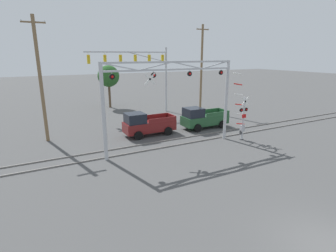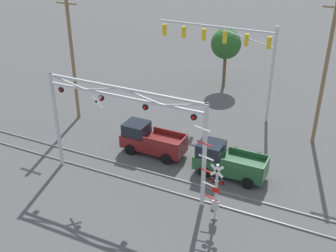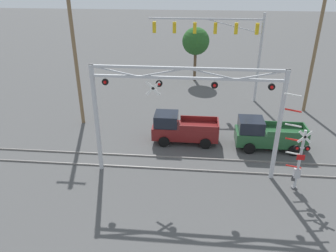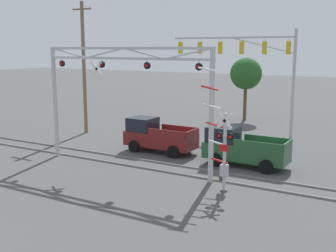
{
  "view_description": "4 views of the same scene",
  "coord_description": "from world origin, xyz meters",
  "px_view_note": "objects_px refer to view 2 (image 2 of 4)",
  "views": [
    {
      "loc": [
        -9.57,
        -4.68,
        7.3
      ],
      "look_at": [
        0.05,
        13.68,
        1.64
      ],
      "focal_mm": 28.0,
      "sensor_mm": 36.0,
      "label": 1
    },
    {
      "loc": [
        12.4,
        -6.74,
        16.35
      ],
      "look_at": [
        1.62,
        15.82,
        3.26
      ],
      "focal_mm": 45.0,
      "sensor_mm": 36.0,
      "label": 2
    },
    {
      "loc": [
        0.59,
        -4.44,
        11.73
      ],
      "look_at": [
        -1.2,
        14.66,
        2.39
      ],
      "focal_mm": 35.0,
      "sensor_mm": 36.0,
      "label": 3
    },
    {
      "loc": [
        13.93,
        -6.12,
        6.78
      ],
      "look_at": [
        1.53,
        15.14,
        2.22
      ],
      "focal_mm": 45.0,
      "sensor_mm": 36.0,
      "label": 4
    }
  ],
  "objects_px": {
    "traffic_signal_span": "(238,50)",
    "utility_pole_right": "(325,74)",
    "background_tree_beyond_span": "(226,44)",
    "pickup_truck_following": "(226,161)",
    "crossing_signal_mast": "(214,191)",
    "utility_pole_left": "(73,59)",
    "pickup_truck_lead": "(150,140)",
    "crossing_gantry": "(124,122)"
  },
  "relations": [
    {
      "from": "traffic_signal_span",
      "to": "utility_pole_right",
      "type": "xyz_separation_m",
      "value": [
        7.13,
        -1.96,
        -0.27
      ]
    },
    {
      "from": "utility_pole_right",
      "to": "background_tree_beyond_span",
      "type": "height_order",
      "value": "utility_pole_right"
    },
    {
      "from": "traffic_signal_span",
      "to": "pickup_truck_following",
      "type": "relative_size",
      "value": 2.11
    },
    {
      "from": "crossing_signal_mast",
      "to": "utility_pole_left",
      "type": "bearing_deg",
      "value": 153.28
    },
    {
      "from": "utility_pole_left",
      "to": "crossing_signal_mast",
      "type": "bearing_deg",
      "value": -26.72
    },
    {
      "from": "traffic_signal_span",
      "to": "pickup_truck_following",
      "type": "height_order",
      "value": "traffic_signal_span"
    },
    {
      "from": "traffic_signal_span",
      "to": "utility_pole_left",
      "type": "relative_size",
      "value": 0.99
    },
    {
      "from": "crossing_signal_mast",
      "to": "utility_pole_right",
      "type": "distance_m",
      "value": 13.11
    },
    {
      "from": "pickup_truck_following",
      "to": "traffic_signal_span",
      "type": "bearing_deg",
      "value": 104.94
    },
    {
      "from": "crossing_signal_mast",
      "to": "traffic_signal_span",
      "type": "bearing_deg",
      "value": 103.16
    },
    {
      "from": "pickup_truck_lead",
      "to": "utility_pole_left",
      "type": "height_order",
      "value": "utility_pole_left"
    },
    {
      "from": "pickup_truck_following",
      "to": "crossing_signal_mast",
      "type": "bearing_deg",
      "value": -80.39
    },
    {
      "from": "traffic_signal_span",
      "to": "crossing_signal_mast",
      "type": "bearing_deg",
      "value": -76.84
    },
    {
      "from": "traffic_signal_span",
      "to": "utility_pole_left",
      "type": "bearing_deg",
      "value": -152.09
    },
    {
      "from": "traffic_signal_span",
      "to": "utility_pole_left",
      "type": "distance_m",
      "value": 13.5
    },
    {
      "from": "crossing_gantry",
      "to": "pickup_truck_lead",
      "type": "xyz_separation_m",
      "value": [
        -0.41,
        4.13,
        -3.5
      ]
    },
    {
      "from": "background_tree_beyond_span",
      "to": "pickup_truck_following",
      "type": "bearing_deg",
      "value": -70.59
    },
    {
      "from": "utility_pole_left",
      "to": "utility_pole_right",
      "type": "distance_m",
      "value": 19.54
    },
    {
      "from": "pickup_truck_following",
      "to": "background_tree_beyond_span",
      "type": "height_order",
      "value": "background_tree_beyond_span"
    },
    {
      "from": "crossing_gantry",
      "to": "pickup_truck_lead",
      "type": "bearing_deg",
      "value": 95.73
    },
    {
      "from": "traffic_signal_span",
      "to": "utility_pole_left",
      "type": "xyz_separation_m",
      "value": [
        -11.92,
        -6.31,
        -0.56
      ]
    },
    {
      "from": "utility_pole_left",
      "to": "traffic_signal_span",
      "type": "bearing_deg",
      "value": 27.91
    },
    {
      "from": "crossing_gantry",
      "to": "utility_pole_right",
      "type": "distance_m",
      "value": 15.09
    },
    {
      "from": "crossing_gantry",
      "to": "utility_pole_left",
      "type": "bearing_deg",
      "value": 142.83
    },
    {
      "from": "utility_pole_left",
      "to": "background_tree_beyond_span",
      "type": "height_order",
      "value": "utility_pole_left"
    },
    {
      "from": "crossing_gantry",
      "to": "utility_pole_right",
      "type": "relative_size",
      "value": 1.0
    },
    {
      "from": "pickup_truck_following",
      "to": "utility_pole_right",
      "type": "xyz_separation_m",
      "value": [
        4.67,
        7.25,
        4.57
      ]
    },
    {
      "from": "pickup_truck_following",
      "to": "utility_pole_left",
      "type": "height_order",
      "value": "utility_pole_left"
    },
    {
      "from": "pickup_truck_following",
      "to": "pickup_truck_lead",
      "type": "bearing_deg",
      "value": 176.31
    },
    {
      "from": "crossing_gantry",
      "to": "background_tree_beyond_span",
      "type": "distance_m",
      "value": 18.99
    },
    {
      "from": "utility_pole_right",
      "to": "crossing_signal_mast",
      "type": "bearing_deg",
      "value": -107.89
    },
    {
      "from": "utility_pole_right",
      "to": "crossing_gantry",
      "type": "bearing_deg",
      "value": -133.09
    },
    {
      "from": "utility_pole_left",
      "to": "background_tree_beyond_span",
      "type": "xyz_separation_m",
      "value": [
        9.01,
        12.34,
        -0.94
      ]
    },
    {
      "from": "pickup_truck_lead",
      "to": "pickup_truck_following",
      "type": "bearing_deg",
      "value": -3.69
    },
    {
      "from": "traffic_signal_span",
      "to": "pickup_truck_lead",
      "type": "xyz_separation_m",
      "value": [
        -3.57,
        -8.83,
        -4.84
      ]
    },
    {
      "from": "crossing_signal_mast",
      "to": "traffic_signal_span",
      "type": "distance_m",
      "value": 14.85
    },
    {
      "from": "utility_pole_right",
      "to": "background_tree_beyond_span",
      "type": "xyz_separation_m",
      "value": [
        -10.04,
        7.99,
        -1.24
      ]
    },
    {
      "from": "pickup_truck_lead",
      "to": "utility_pole_right",
      "type": "distance_m",
      "value": 13.51
    },
    {
      "from": "pickup_truck_following",
      "to": "utility_pole_right",
      "type": "relative_size",
      "value": 0.44
    },
    {
      "from": "background_tree_beyond_span",
      "to": "utility_pole_right",
      "type": "bearing_deg",
      "value": -38.51
    },
    {
      "from": "crossing_signal_mast",
      "to": "utility_pole_left",
      "type": "distance_m",
      "value": 17.31
    },
    {
      "from": "crossing_gantry",
      "to": "utility_pole_right",
      "type": "xyz_separation_m",
      "value": [
        10.29,
        11.0,
        1.07
      ]
    }
  ]
}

